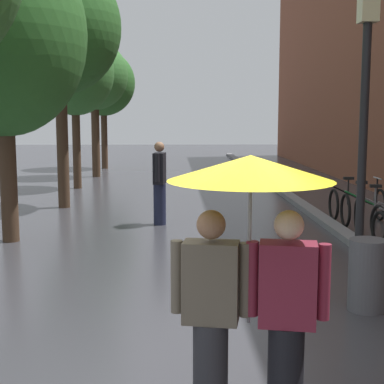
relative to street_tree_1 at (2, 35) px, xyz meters
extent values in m
cube|color=slate|center=(6.20, 4.12, -3.62)|extent=(0.30, 36.00, 0.12)
cylinder|color=#473323|center=(0.00, 0.00, -2.50)|extent=(0.30, 0.30, 2.35)
ellipsoid|color=#2D6628|center=(0.00, 0.00, 0.02)|extent=(2.94, 2.94, 3.58)
cylinder|color=#473323|center=(0.25, 3.82, -2.09)|extent=(0.29, 0.29, 3.18)
ellipsoid|color=#2D6628|center=(0.25, 3.82, 0.71)|extent=(2.98, 2.98, 3.22)
cylinder|color=#473323|center=(-0.03, 7.57, -2.38)|extent=(0.25, 0.25, 2.61)
ellipsoid|color=#387533|center=(-0.03, 7.57, -0.07)|extent=(2.43, 2.43, 2.68)
cylinder|color=#473323|center=(0.12, 10.94, -2.29)|extent=(0.30, 0.30, 2.79)
ellipsoid|color=#387533|center=(0.12, 10.94, 0.05)|extent=(2.47, 2.47, 2.51)
cylinder|color=#473323|center=(0.04, 14.28, -2.38)|extent=(0.27, 0.27, 2.60)
ellipsoid|color=#2D6628|center=(0.04, 14.28, -0.04)|extent=(2.70, 2.70, 2.77)
torus|color=black|center=(6.44, -1.05, -3.33)|extent=(0.08, 0.70, 0.70)
torus|color=black|center=(6.66, -0.40, -3.33)|extent=(0.11, 0.70, 0.70)
torus|color=black|center=(6.59, 0.50, -3.33)|extent=(0.15, 0.70, 0.70)
cylinder|color=slate|center=(6.99, 0.45, -3.13)|extent=(0.88, 0.15, 0.43)
cylinder|color=slate|center=(6.89, 0.46, -3.06)|extent=(0.04, 0.04, 0.55)
cube|color=black|center=(6.89, 0.46, -2.75)|extent=(0.23, 0.13, 0.06)
torus|color=black|center=(6.50, 1.07, -3.33)|extent=(0.09, 0.70, 0.70)
cylinder|color=#1E7A38|center=(6.91, 1.05, -3.13)|extent=(0.88, 0.07, 0.43)
cylinder|color=#1E7A38|center=(6.81, 1.05, -3.06)|extent=(0.04, 0.04, 0.55)
cube|color=black|center=(6.81, 1.05, -2.75)|extent=(0.22, 0.11, 0.06)
torus|color=black|center=(7.50, 1.81, -3.33)|extent=(0.06, 0.70, 0.70)
torus|color=black|center=(6.48, 1.82, -3.33)|extent=(0.06, 0.70, 0.70)
cylinder|color=black|center=(6.88, 1.82, -3.13)|extent=(0.88, 0.04, 0.43)
cylinder|color=black|center=(6.78, 1.82, -3.06)|extent=(0.04, 0.04, 0.55)
cube|color=black|center=(6.78, 1.82, -2.75)|extent=(0.22, 0.10, 0.06)
cylinder|color=black|center=(7.41, 1.82, -3.04)|extent=(0.04, 0.04, 0.58)
cylinder|color=#9E9EA3|center=(7.41, 1.82, -2.75)|extent=(0.03, 0.46, 0.03)
cylinder|color=#2D2D33|center=(3.23, -6.31, -3.28)|extent=(0.26, 0.26, 0.79)
cube|color=#665B4C|center=(3.23, -6.31, -2.59)|extent=(0.44, 0.29, 0.60)
sphere|color=#9E7051|center=(3.23, -6.31, -2.17)|extent=(0.21, 0.21, 0.21)
cylinder|color=#665B4C|center=(2.99, -6.27, -2.56)|extent=(0.09, 0.09, 0.54)
cylinder|color=#665B4C|center=(3.48, -6.36, -2.56)|extent=(0.09, 0.09, 0.54)
cylinder|color=black|center=(3.77, -6.42, -3.28)|extent=(0.26, 0.26, 0.80)
cube|color=maroon|center=(3.77, -6.42, -2.58)|extent=(0.44, 0.29, 0.60)
sphere|color=beige|center=(3.77, -6.42, -2.15)|extent=(0.21, 0.21, 0.21)
cylinder|color=maroon|center=(3.52, -6.37, -2.55)|extent=(0.09, 0.09, 0.54)
cylinder|color=maroon|center=(4.01, -6.47, -2.55)|extent=(0.09, 0.09, 0.54)
cylinder|color=#9E9EA3|center=(3.51, -6.35, -2.36)|extent=(0.02, 0.02, 1.05)
cone|color=yellow|center=(3.51, -6.35, -1.76)|extent=(1.18, 1.18, 0.18)
cylinder|color=black|center=(5.60, -2.50, -1.92)|extent=(0.12, 0.12, 3.52)
cube|color=beige|center=(5.60, -2.50, 0.00)|extent=(0.24, 0.24, 0.32)
cylinder|color=#4C4C51|center=(5.25, -3.88, -3.26)|extent=(0.44, 0.44, 0.85)
cylinder|color=#1E233D|center=(2.69, 1.50, -3.25)|extent=(0.26, 0.26, 0.86)
cube|color=black|center=(2.69, 1.50, -2.49)|extent=(0.28, 0.43, 0.65)
sphere|color=#9E7051|center=(2.69, 1.50, -2.04)|extent=(0.21, 0.21, 0.21)
cylinder|color=black|center=(2.73, 1.75, -2.46)|extent=(0.09, 0.09, 0.58)
cylinder|color=black|center=(2.65, 1.25, -2.46)|extent=(0.09, 0.09, 0.58)
camera|label=1|loc=(2.96, -10.27, -1.39)|focal=53.05mm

